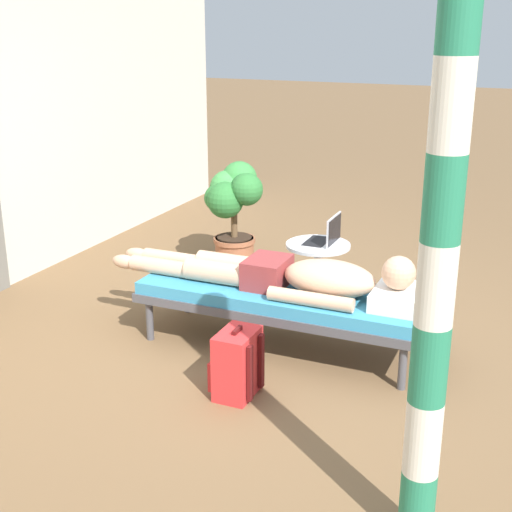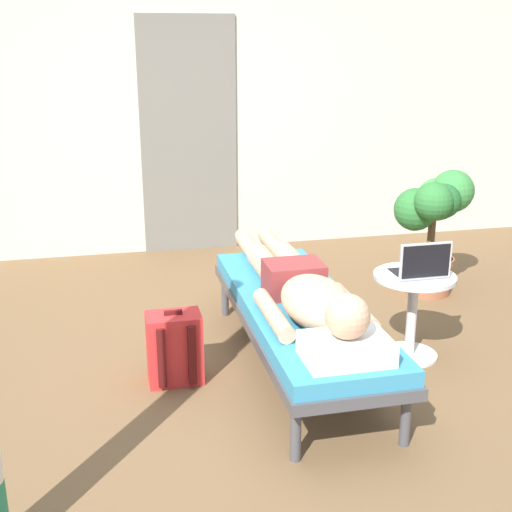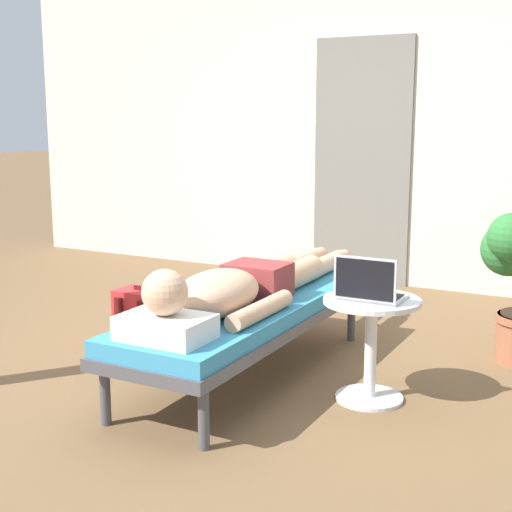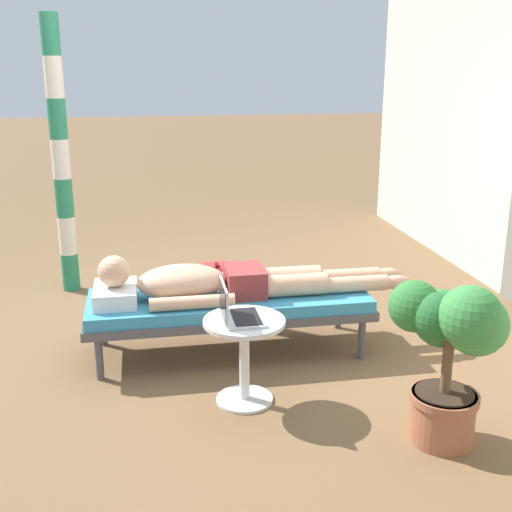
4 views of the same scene
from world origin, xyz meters
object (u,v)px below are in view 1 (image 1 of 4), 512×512
(laptop, at_px, (325,237))
(backpack, at_px, (237,364))
(side_table, at_px, (318,265))
(porch_post, at_px, (436,284))
(person_reclining, at_px, (294,276))
(potted_plant, at_px, (234,203))
(lounge_chair, at_px, (283,298))

(laptop, distance_m, backpack, 1.47)
(side_table, height_order, laptop, laptop)
(side_table, relative_size, porch_post, 0.22)
(person_reclining, xyz_separation_m, potted_plant, (1.31, 1.05, 0.08))
(person_reclining, xyz_separation_m, laptop, (0.70, 0.02, 0.07))
(backpack, relative_size, potted_plant, 0.46)
(backpack, bearing_deg, laptop, -2.67)
(porch_post, bearing_deg, side_table, 28.29)
(lounge_chair, distance_m, porch_post, 2.11)
(person_reclining, distance_m, potted_plant, 1.68)
(backpack, height_order, porch_post, porch_post)
(side_table, bearing_deg, potted_plant, 58.07)
(side_table, xyz_separation_m, laptop, (-0.00, -0.05, 0.23))
(person_reclining, height_order, laptop, laptop)
(porch_post, bearing_deg, lounge_chair, 38.31)
(person_reclining, relative_size, side_table, 4.15)
(person_reclining, xyz_separation_m, backpack, (-0.71, 0.09, -0.32))
(backpack, bearing_deg, potted_plant, 25.42)
(backpack, height_order, potted_plant, potted_plant)
(side_table, relative_size, potted_plant, 0.56)
(side_table, bearing_deg, lounge_chair, 179.42)
(person_reclining, relative_size, backpack, 5.12)
(person_reclining, bearing_deg, porch_post, -143.57)
(porch_post, bearing_deg, potted_plant, 37.48)
(person_reclining, relative_size, porch_post, 0.93)
(side_table, relative_size, laptop, 1.69)
(laptop, bearing_deg, potted_plant, 59.37)
(laptop, bearing_deg, lounge_chair, 175.24)
(backpack, bearing_deg, side_table, -0.59)
(backpack, relative_size, porch_post, 0.18)
(lounge_chair, bearing_deg, person_reclining, -90.00)
(person_reclining, distance_m, porch_post, 2.01)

